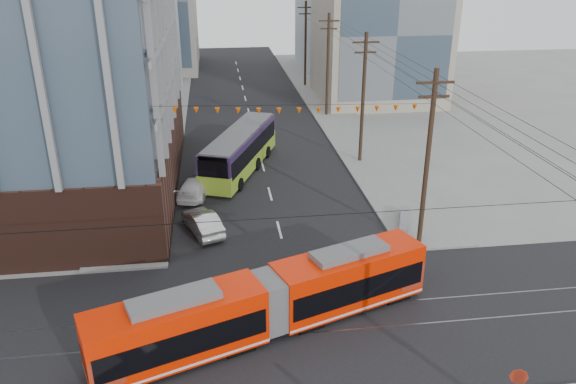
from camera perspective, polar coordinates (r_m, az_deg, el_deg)
The scene contains 12 objects.
ground at distance 25.64m, azimuth 3.00°, elevation -18.21°, with size 160.00×160.00×0.00m, color slate.
bg_bldg_nw_near at distance 72.47m, azimuth -18.78°, elevation 15.87°, with size 18.00×16.00×18.00m, color #8C99A5.
bg_bldg_ne_near at distance 70.25m, azimuth 9.19°, elevation 15.73°, with size 14.00×14.00×16.00m, color gray.
bg_bldg_nw_far at distance 91.65m, azimuth -14.72°, elevation 18.29°, with size 16.00×18.00×20.00m, color gray.
bg_bldg_ne_far at distance 90.06m, azimuth 6.76°, elevation 16.85°, with size 16.00×16.00×14.00m, color #8C99A5.
utility_pole_far at distance 76.68m, azimuth 1.78°, elevation 14.74°, with size 0.30×0.30×11.00m, color black.
streetcar at distance 27.10m, azimuth -1.97°, elevation -11.20°, with size 16.91×2.38×3.26m, color red, non-canonical shape.
city_bus at distance 46.65m, azimuth -4.90°, elevation 4.22°, with size 2.69×12.40×3.51m, color #281839, non-canonical shape.
parked_car_silver at distance 36.94m, azimuth -8.69°, elevation -3.04°, with size 1.55×4.46×1.47m, color silver.
parked_car_white at distance 42.50m, azimuth -9.38°, elevation 0.51°, with size 1.99×4.89×1.42m, color silver.
parked_car_grey at distance 44.10m, azimuth -8.66°, elevation 1.27°, with size 2.00×4.34×1.21m, color #4E5159.
jersey_barrier at distance 38.18m, azimuth 11.71°, elevation -2.97°, with size 0.83×3.67×0.73m, color #5F5F5F.
Camera 1 is at (-3.79, -18.81, 17.00)m, focal length 35.00 mm.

